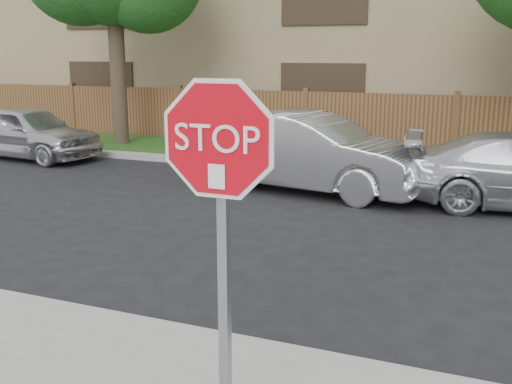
% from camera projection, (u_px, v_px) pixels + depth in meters
% --- Properties ---
extents(ground, '(90.00, 90.00, 0.00)m').
position_uv_depth(ground, '(347.00, 365.00, 5.21)').
color(ground, black).
rests_on(ground, ground).
extents(far_curb, '(70.00, 0.30, 0.15)m').
position_uv_depth(far_curb, '(440.00, 179.00, 12.54)').
color(far_curb, gray).
rests_on(far_curb, ground).
extents(grass_strip, '(70.00, 3.00, 0.12)m').
position_uv_depth(grass_strip, '(447.00, 166.00, 14.03)').
color(grass_strip, '#1E4714').
rests_on(grass_strip, ground).
extents(fence, '(70.00, 0.12, 1.60)m').
position_uv_depth(fence, '(455.00, 127.00, 15.30)').
color(fence, '#4F2D1B').
rests_on(fence, ground).
extents(apartment_building, '(35.20, 9.20, 7.20)m').
position_uv_depth(apartment_building, '(474.00, 25.00, 19.73)').
color(apartment_building, '#9D8A61').
rests_on(apartment_building, ground).
extents(stop_sign, '(1.01, 0.13, 2.55)m').
position_uv_depth(stop_sign, '(220.00, 191.00, 3.64)').
color(stop_sign, gray).
rests_on(stop_sign, sidewalk_near).
extents(sedan_far_left, '(4.12, 2.00, 1.35)m').
position_uv_depth(sedan_far_left, '(28.00, 132.00, 15.23)').
color(sedan_far_left, silver).
rests_on(sedan_far_left, ground).
extents(sedan_left, '(4.84, 2.34, 1.53)m').
position_uv_depth(sedan_left, '(309.00, 152.00, 11.62)').
color(sedan_left, '#ACABB0').
rests_on(sedan_left, ground).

